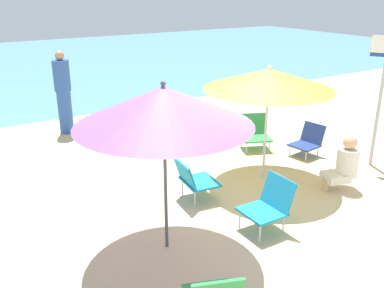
# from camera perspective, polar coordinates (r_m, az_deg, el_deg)

# --- Properties ---
(ground_plane) EXTENTS (40.00, 40.00, 0.00)m
(ground_plane) POSITION_cam_1_polar(r_m,az_deg,el_deg) (6.34, 5.29, -7.83)
(ground_plane) COLOR #D3BC8C
(sea_water) EXTENTS (40.00, 16.00, 0.01)m
(sea_water) POSITION_cam_1_polar(r_m,az_deg,el_deg) (18.53, -21.39, 9.66)
(sea_water) COLOR #5693A3
(sea_water) RESTS_ON ground_plane
(umbrella_yellow) EXTENTS (2.01, 2.01, 1.85)m
(umbrella_yellow) POSITION_cam_1_polar(r_m,az_deg,el_deg) (6.73, 10.11, 8.42)
(umbrella_yellow) COLOR silver
(umbrella_yellow) RESTS_ON ground_plane
(umbrella_purple) EXTENTS (1.98, 1.98, 2.03)m
(umbrella_purple) POSITION_cam_1_polar(r_m,az_deg,el_deg) (4.66, -3.77, 5.00)
(umbrella_purple) COLOR #4C4C51
(umbrella_purple) RESTS_ON ground_plane
(beach_chair_b) EXTENTS (0.73, 0.73, 0.64)m
(beach_chair_b) POSITION_cam_1_polar(r_m,az_deg,el_deg) (8.41, 8.20, 1.63)
(beach_chair_b) COLOR #33934C
(beach_chair_b) RESTS_ON ground_plane
(beach_chair_c) EXTENTS (0.59, 0.52, 0.58)m
(beach_chair_c) POSITION_cam_1_polar(r_m,az_deg,el_deg) (8.25, 15.08, 0.50)
(beach_chair_c) COLOR navy
(beach_chair_c) RESTS_ON ground_plane
(beach_chair_d) EXTENTS (0.60, 0.61, 0.64)m
(beach_chair_d) POSITION_cam_1_polar(r_m,az_deg,el_deg) (6.27, 0.18, -4.53)
(beach_chair_d) COLOR teal
(beach_chair_d) RESTS_ON ground_plane
(beach_chair_e) EXTENTS (0.58, 0.52, 0.69)m
(beach_chair_e) POSITION_cam_1_polar(r_m,az_deg,el_deg) (5.64, 10.15, -7.70)
(beach_chair_e) COLOR teal
(beach_chair_e) RESTS_ON ground_plane
(person_a) EXTENTS (0.34, 0.34, 1.73)m
(person_a) POSITION_cam_1_polar(r_m,az_deg,el_deg) (9.44, -16.62, 6.50)
(person_a) COLOR #2D519E
(person_a) RESTS_ON ground_plane
(person_b) EXTENTS (0.56, 0.43, 0.87)m
(person_b) POSITION_cam_1_polar(r_m,az_deg,el_deg) (7.00, 19.49, -2.40)
(person_b) COLOR silver
(person_b) RESTS_ON ground_plane
(warning_sign) EXTENTS (0.27, 0.46, 2.27)m
(warning_sign) POSITION_cam_1_polar(r_m,az_deg,el_deg) (7.84, 23.85, 7.47)
(warning_sign) COLOR #ADADB2
(warning_sign) RESTS_ON ground_plane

